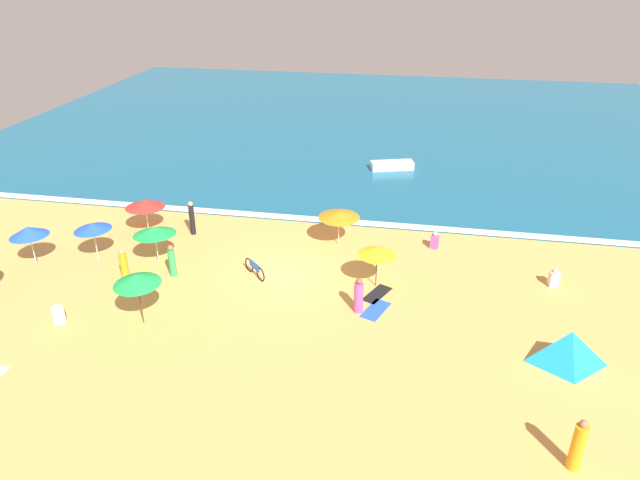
# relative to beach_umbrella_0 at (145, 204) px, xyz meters

# --- Properties ---
(ground_plane) EXTENTS (60.00, 60.00, 0.00)m
(ground_plane) POSITION_rel_beach_umbrella_0_xyz_m (8.65, -3.33, -1.64)
(ground_plane) COLOR #E0A856
(ocean_water) EXTENTS (60.00, 44.00, 0.10)m
(ocean_water) POSITION_rel_beach_umbrella_0_xyz_m (8.65, 24.67, -1.59)
(ocean_water) COLOR #196084
(ocean_water) RESTS_ON ground_plane
(wave_breaker_foam) EXTENTS (57.00, 0.70, 0.01)m
(wave_breaker_foam) POSITION_rel_beach_umbrella_0_xyz_m (8.65, 2.97, -1.54)
(wave_breaker_foam) COLOR white
(wave_breaker_foam) RESTS_ON ocean_water
(beach_umbrella_0) EXTENTS (2.47, 2.48, 1.89)m
(beach_umbrella_0) POSITION_rel_beach_umbrella_0_xyz_m (0.00, 0.00, 0.00)
(beach_umbrella_0) COLOR silver
(beach_umbrella_0) RESTS_ON ground_plane
(beach_umbrella_2) EXTENTS (2.53, 2.52, 2.11)m
(beach_umbrella_2) POSITION_rel_beach_umbrella_0_xyz_m (-3.80, -4.59, 0.18)
(beach_umbrella_2) COLOR silver
(beach_umbrella_2) RESTS_ON ground_plane
(beach_umbrella_3) EXTENTS (1.87, 1.86, 2.07)m
(beach_umbrella_3) POSITION_rel_beach_umbrella_0_xyz_m (13.02, -3.56, 0.19)
(beach_umbrella_3) COLOR #4C3823
(beach_umbrella_3) RESTS_ON ground_plane
(beach_umbrella_4) EXTENTS (2.00, 1.98, 2.03)m
(beach_umbrella_4) POSITION_rel_beach_umbrella_0_xyz_m (-1.04, -3.53, 0.17)
(beach_umbrella_4) COLOR silver
(beach_umbrella_4) RESTS_ON ground_plane
(beach_umbrella_5) EXTENTS (2.72, 2.72, 2.34)m
(beach_umbrella_5) POSITION_rel_beach_umbrella_0_xyz_m (3.72, -8.28, 0.46)
(beach_umbrella_5) COLOR #4C3823
(beach_umbrella_5) RESTS_ON ground_plane
(beach_umbrella_6) EXTENTS (2.25, 2.25, 1.93)m
(beach_umbrella_6) POSITION_rel_beach_umbrella_0_xyz_m (10.67, 0.35, 0.09)
(beach_umbrella_6) COLOR silver
(beach_umbrella_6) RESTS_ON ground_plane
(beach_umbrella_7) EXTENTS (2.95, 2.96, 1.97)m
(beach_umbrella_7) POSITION_rel_beach_umbrella_0_xyz_m (2.05, -3.19, 0.06)
(beach_umbrella_7) COLOR silver
(beach_umbrella_7) RESTS_ON ground_plane
(beach_tent) EXTENTS (2.38, 1.92, 1.45)m
(beach_tent) POSITION_rel_beach_umbrella_0_xyz_m (20.63, -7.86, -0.91)
(beach_tent) COLOR #1999D8
(beach_tent) RESTS_ON ground_plane
(parked_bicycle) EXTENTS (1.35, 1.31, 0.76)m
(parked_bicycle) POSITION_rel_beach_umbrella_0_xyz_m (7.23, -3.69, -1.26)
(parked_bicycle) COLOR black
(parked_bicycle) RESTS_ON ground_plane
(beachgoer_0) EXTENTS (0.47, 0.47, 0.92)m
(beachgoer_0) POSITION_rel_beach_umbrella_0_xyz_m (21.14, -2.05, -1.25)
(beachgoer_0) COLOR white
(beachgoer_0) RESTS_ON ground_plane
(beachgoer_1) EXTENTS (0.55, 0.55, 1.66)m
(beachgoer_1) POSITION_rel_beach_umbrella_0_xyz_m (12.48, -5.81, -0.87)
(beachgoer_1) COLOR #D84CA5
(beachgoer_1) RESTS_ON ground_plane
(beachgoer_2) EXTENTS (0.33, 0.33, 1.93)m
(beachgoer_2) POSITION_rel_beach_umbrella_0_xyz_m (2.61, 0.08, -0.69)
(beachgoer_2) COLOR black
(beachgoer_2) RESTS_ON ground_plane
(beachgoer_3) EXTENTS (0.43, 0.43, 1.63)m
(beachgoer_3) POSITION_rel_beach_umbrella_0_xyz_m (3.38, -4.38, -0.86)
(beachgoer_3) COLOR green
(beachgoer_3) RESTS_ON ground_plane
(beachgoer_4) EXTENTS (0.55, 0.55, 1.87)m
(beachgoer_4) POSITION_rel_beach_umbrella_0_xyz_m (19.88, -12.96, -0.77)
(beachgoer_4) COLOR orange
(beachgoer_4) RESTS_ON ground_plane
(beachgoer_5) EXTENTS (0.42, 0.42, 1.54)m
(beachgoer_5) POSITION_rel_beach_umbrella_0_xyz_m (1.26, -5.06, -0.93)
(beachgoer_5) COLOR orange
(beachgoer_5) RESTS_ON ground_plane
(beachgoer_7) EXTENTS (0.65, 0.65, 0.92)m
(beachgoer_7) POSITION_rel_beach_umbrella_0_xyz_m (0.24, -8.89, -1.26)
(beachgoer_7) COLOR white
(beachgoer_7) RESTS_ON ground_plane
(beachgoer_8) EXTENTS (0.47, 0.47, 0.93)m
(beachgoer_8) POSITION_rel_beach_umbrella_0_xyz_m (15.68, 0.82, -1.23)
(beachgoer_8) COLOR #D84CA5
(beachgoer_8) RESTS_ON ground_plane
(beach_towel_1) EXTENTS (1.34, 1.83, 0.01)m
(beach_towel_1) POSITION_rel_beach_umbrella_0_xyz_m (13.16, -4.28, -1.63)
(beach_towel_1) COLOR black
(beach_towel_1) RESTS_ON ground_plane
(beach_towel_2) EXTENTS (1.31, 1.84, 0.01)m
(beach_towel_2) POSITION_rel_beach_umbrella_0_xyz_m (13.22, -5.58, -1.63)
(beach_towel_2) COLOR blue
(beach_towel_2) RESTS_ON ground_plane
(small_boat_0) EXTENTS (3.15, 1.87, 0.54)m
(small_boat_0) POSITION_rel_beach_umbrella_0_xyz_m (12.64, 12.33, -1.27)
(small_boat_0) COLOR white
(small_boat_0) RESTS_ON ocean_water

